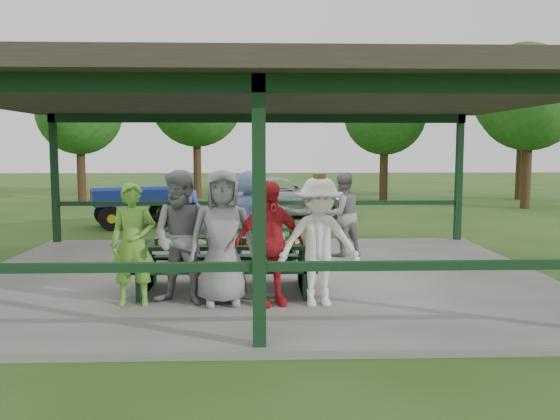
{
  "coord_description": "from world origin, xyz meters",
  "views": [
    {
      "loc": [
        0.01,
        -10.27,
        2.31
      ],
      "look_at": [
        0.35,
        -0.3,
        1.26
      ],
      "focal_mm": 38.0,
      "sensor_mm": 36.0,
      "label": 1
    }
  ],
  "objects_px": {
    "picnic_table_near": "(225,260)",
    "contestant_grey_mid": "(222,237)",
    "spectator_lblue": "(249,213)",
    "pickup_truck": "(281,197)",
    "contestant_grey_left": "(183,238)",
    "contestant_red": "(269,244)",
    "contestant_green": "(133,244)",
    "spectator_grey": "(342,214)",
    "contestant_white_fedora": "(319,242)",
    "picnic_table_far": "(235,240)",
    "spectator_blue": "(187,214)",
    "farm_trailer": "(137,206)"
  },
  "relations": [
    {
      "from": "contestant_grey_mid",
      "to": "contestant_red",
      "type": "bearing_deg",
      "value": -11.15
    },
    {
      "from": "picnic_table_far",
      "to": "contestant_white_fedora",
      "type": "relative_size",
      "value": 1.35
    },
    {
      "from": "spectator_grey",
      "to": "contestant_grey_mid",
      "type": "bearing_deg",
      "value": 34.9
    },
    {
      "from": "contestant_green",
      "to": "contestant_red",
      "type": "bearing_deg",
      "value": -7.24
    },
    {
      "from": "picnic_table_far",
      "to": "contestant_grey_mid",
      "type": "distance_m",
      "value": 2.84
    },
    {
      "from": "contestant_green",
      "to": "pickup_truck",
      "type": "relative_size",
      "value": 0.36
    },
    {
      "from": "contestant_grey_left",
      "to": "spectator_grey",
      "type": "relative_size",
      "value": 1.11
    },
    {
      "from": "contestant_grey_left",
      "to": "farm_trailer",
      "type": "distance_m",
      "value": 9.55
    },
    {
      "from": "spectator_grey",
      "to": "pickup_truck",
      "type": "xyz_separation_m",
      "value": [
        -0.96,
        7.85,
        -0.29
      ]
    },
    {
      "from": "contestant_grey_mid",
      "to": "pickup_truck",
      "type": "height_order",
      "value": "contestant_grey_mid"
    },
    {
      "from": "spectator_blue",
      "to": "farm_trailer",
      "type": "relative_size",
      "value": 0.48
    },
    {
      "from": "picnic_table_far",
      "to": "contestant_green",
      "type": "distance_m",
      "value": 3.12
    },
    {
      "from": "picnic_table_far",
      "to": "contestant_grey_left",
      "type": "bearing_deg",
      "value": -102.58
    },
    {
      "from": "picnic_table_far",
      "to": "contestant_grey_mid",
      "type": "height_order",
      "value": "contestant_grey_mid"
    },
    {
      "from": "pickup_truck",
      "to": "contestant_grey_mid",
      "type": "bearing_deg",
      "value": 169.16
    },
    {
      "from": "contestant_grey_left",
      "to": "contestant_white_fedora",
      "type": "height_order",
      "value": "contestant_grey_left"
    },
    {
      "from": "contestant_green",
      "to": "contestant_red",
      "type": "distance_m",
      "value": 1.91
    },
    {
      "from": "picnic_table_near",
      "to": "picnic_table_far",
      "type": "relative_size",
      "value": 1.11
    },
    {
      "from": "contestant_white_fedora",
      "to": "pickup_truck",
      "type": "xyz_separation_m",
      "value": [
        -0.1,
        11.66,
        -0.34
      ]
    },
    {
      "from": "spectator_grey",
      "to": "pickup_truck",
      "type": "distance_m",
      "value": 7.91
    },
    {
      "from": "contestant_grey_left",
      "to": "pickup_truck",
      "type": "xyz_separation_m",
      "value": [
        1.81,
        11.52,
        -0.38
      ]
    },
    {
      "from": "picnic_table_far",
      "to": "spectator_blue",
      "type": "relative_size",
      "value": 1.49
    },
    {
      "from": "contestant_green",
      "to": "spectator_lblue",
      "type": "height_order",
      "value": "spectator_lblue"
    },
    {
      "from": "picnic_table_far",
      "to": "spectator_grey",
      "type": "bearing_deg",
      "value": 22.77
    },
    {
      "from": "picnic_table_far",
      "to": "contestant_white_fedora",
      "type": "distance_m",
      "value": 3.21
    },
    {
      "from": "picnic_table_near",
      "to": "contestant_grey_mid",
      "type": "bearing_deg",
      "value": -88.73
    },
    {
      "from": "contestant_grey_left",
      "to": "pickup_truck",
      "type": "height_order",
      "value": "contestant_grey_left"
    },
    {
      "from": "contestant_green",
      "to": "contestant_grey_mid",
      "type": "bearing_deg",
      "value": -5.26
    },
    {
      "from": "contestant_grey_left",
      "to": "spectator_grey",
      "type": "xyz_separation_m",
      "value": [
        2.77,
        3.68,
        -0.09
      ]
    },
    {
      "from": "picnic_table_far",
      "to": "contestant_white_fedora",
      "type": "bearing_deg",
      "value": -66.08
    },
    {
      "from": "spectator_lblue",
      "to": "picnic_table_near",
      "type": "bearing_deg",
      "value": 100.5
    },
    {
      "from": "spectator_blue",
      "to": "spectator_lblue",
      "type": "bearing_deg",
      "value": 172.51
    },
    {
      "from": "spectator_grey",
      "to": "picnic_table_far",
      "type": "bearing_deg",
      "value": -1.46
    },
    {
      "from": "contestant_red",
      "to": "spectator_lblue",
      "type": "height_order",
      "value": "spectator_lblue"
    },
    {
      "from": "picnic_table_near",
      "to": "contestant_grey_mid",
      "type": "distance_m",
      "value": 0.93
    },
    {
      "from": "contestant_green",
      "to": "spectator_grey",
      "type": "height_order",
      "value": "contestant_green"
    },
    {
      "from": "spectator_grey",
      "to": "farm_trailer",
      "type": "distance_m",
      "value": 7.66
    },
    {
      "from": "spectator_lblue",
      "to": "pickup_truck",
      "type": "distance_m",
      "value": 7.82
    },
    {
      "from": "picnic_table_near",
      "to": "contestant_grey_left",
      "type": "distance_m",
      "value": 1.05
    },
    {
      "from": "spectator_lblue",
      "to": "contestant_grey_left",
      "type": "bearing_deg",
      "value": 93.84
    },
    {
      "from": "contestant_green",
      "to": "picnic_table_near",
      "type": "bearing_deg",
      "value": 27.68
    },
    {
      "from": "picnic_table_near",
      "to": "contestant_grey_left",
      "type": "height_order",
      "value": "contestant_grey_left"
    },
    {
      "from": "contestant_grey_left",
      "to": "contestant_red",
      "type": "distance_m",
      "value": 1.22
    },
    {
      "from": "contestant_red",
      "to": "contestant_white_fedora",
      "type": "xyz_separation_m",
      "value": [
        0.69,
        -0.05,
        0.03
      ]
    },
    {
      "from": "contestant_green",
      "to": "spectator_grey",
      "type": "xyz_separation_m",
      "value": [
        3.46,
        3.71,
        -0.01
      ]
    },
    {
      "from": "contestant_white_fedora",
      "to": "contestant_grey_mid",
      "type": "bearing_deg",
      "value": 172.12
    },
    {
      "from": "contestant_grey_left",
      "to": "spectator_grey",
      "type": "bearing_deg",
      "value": 70.12
    },
    {
      "from": "picnic_table_near",
      "to": "contestant_white_fedora",
      "type": "bearing_deg",
      "value": -33.5
    },
    {
      "from": "contestant_grey_left",
      "to": "picnic_table_far",
      "type": "bearing_deg",
      "value": 94.5
    },
    {
      "from": "picnic_table_near",
      "to": "contestant_grey_left",
      "type": "relative_size",
      "value": 1.46
    }
  ]
}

